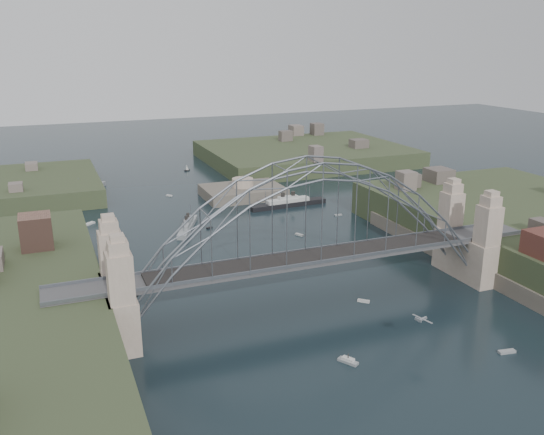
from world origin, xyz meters
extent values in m
plane|color=black|center=(0.00, 0.00, 0.00)|extent=(500.00, 500.00, 0.00)
cube|color=#4C4C4E|center=(0.00, 0.00, 8.00)|extent=(84.00, 6.00, 0.70)
cube|color=slate|center=(0.00, -3.00, 8.55)|extent=(84.00, 0.25, 0.50)
cube|color=slate|center=(0.00, 3.00, 8.55)|extent=(84.00, 0.25, 0.50)
cube|color=black|center=(0.00, 0.00, 8.55)|extent=(55.20, 5.20, 0.35)
cube|color=tan|center=(-31.50, -5.00, 8.85)|extent=(3.40, 3.40, 17.70)
cube|color=tan|center=(-31.50, 5.00, 8.85)|extent=(3.40, 3.40, 17.70)
cube|color=tan|center=(31.50, -5.00, 8.85)|extent=(3.40, 3.40, 17.70)
cube|color=tan|center=(31.50, 5.00, 8.85)|extent=(3.40, 3.40, 17.70)
cube|color=tan|center=(-31.50, 0.00, 4.00)|extent=(4.08, 13.80, 8.00)
cube|color=tan|center=(31.50, 0.00, 4.00)|extent=(4.08, 13.80, 8.00)
cube|color=#5D5549|center=(-35.50, 0.00, 1.00)|extent=(6.00, 70.00, 4.00)
cube|color=#5D5549|center=(35.50, 0.00, 1.00)|extent=(6.00, 70.00, 4.00)
cube|color=#354125|center=(50.00, 110.00, 0.75)|extent=(70.00, 55.00, 9.50)
cube|color=#5D5549|center=(12.00, 70.00, -0.50)|extent=(22.00, 16.00, 7.00)
cylinder|color=tan|center=(12.00, 70.00, 4.20)|extent=(6.00, 6.00, 2.40)
cube|color=#94999C|center=(-9.66, 47.21, 0.36)|extent=(8.42, 15.67, 1.44)
cube|color=#94999C|center=(-9.66, 47.21, 1.44)|extent=(5.03, 8.79, 1.08)
cube|color=#94999C|center=(-9.66, 47.21, 2.24)|extent=(2.70, 4.18, 0.72)
cylinder|color=black|center=(-10.11, 46.17, 2.87)|extent=(0.78, 0.78, 1.44)
cylinder|color=black|center=(-9.21, 48.24, 2.87)|extent=(0.78, 0.78, 1.44)
cylinder|color=slate|center=(-11.59, 42.76, 2.69)|extent=(0.14, 0.14, 3.59)
cylinder|color=slate|center=(-7.72, 51.65, 2.69)|extent=(0.14, 0.14, 3.59)
cube|color=#94999C|center=(-28.01, 92.43, 0.42)|extent=(11.28, 15.32, 1.69)
cube|color=#94999C|center=(-28.01, 92.43, 1.69)|extent=(6.59, 8.69, 1.27)
cube|color=#94999C|center=(-28.01, 92.43, 2.64)|extent=(3.40, 4.22, 0.84)
cylinder|color=black|center=(-28.67, 91.44, 3.37)|extent=(0.84, 0.84, 1.69)
cylinder|color=black|center=(-27.36, 93.41, 3.37)|extent=(0.84, 0.84, 1.69)
cylinder|color=slate|center=(-30.82, 88.22, 3.16)|extent=(0.17, 0.17, 4.22)
cylinder|color=slate|center=(-25.21, 96.64, 3.16)|extent=(0.17, 0.17, 4.22)
cube|color=black|center=(19.97, 56.30, 0.40)|extent=(21.90, 4.33, 1.58)
cube|color=silver|center=(19.97, 56.30, 1.58)|extent=(12.08, 2.97, 1.19)
cube|color=silver|center=(19.97, 56.30, 2.47)|extent=(5.53, 1.97, 0.79)
cylinder|color=black|center=(18.45, 56.20, 3.16)|extent=(1.07, 1.07, 1.58)
cylinder|color=black|center=(21.49, 56.39, 3.16)|extent=(1.07, 1.07, 1.58)
cylinder|color=slate|center=(13.46, 55.89, 2.97)|extent=(0.16, 0.16, 3.95)
cylinder|color=slate|center=(26.48, 56.71, 2.97)|extent=(0.16, 0.16, 3.95)
cube|color=#A0A2A7|center=(7.70, -19.67, 4.80)|extent=(1.77, 0.73, 0.31)
cube|color=#A0A2A7|center=(7.70, -19.67, 4.85)|extent=(1.14, 3.46, 0.07)
cube|color=#A0A2A7|center=(6.85, -19.89, 4.96)|extent=(0.43, 1.10, 0.38)
cube|color=silver|center=(-23.86, 18.22, 0.15)|extent=(2.97, 1.33, 0.45)
cube|color=silver|center=(-23.86, 18.22, 0.55)|extent=(1.82, 1.03, 0.40)
cylinder|color=black|center=(-23.86, 18.22, 1.00)|extent=(0.16, 0.16, 0.70)
cube|color=silver|center=(12.74, 33.11, 0.15)|extent=(1.55, 2.07, 0.45)
cube|color=silver|center=(-3.61, -18.95, 0.15)|extent=(2.29, 2.98, 0.45)
cube|color=silver|center=(-3.61, -18.95, 0.55)|extent=(1.58, 1.91, 0.40)
cylinder|color=black|center=(-3.61, -18.95, 1.00)|extent=(0.16, 0.16, 0.70)
cube|color=silver|center=(28.39, 43.62, 0.15)|extent=(1.97, 0.87, 0.45)
cube|color=silver|center=(-31.08, 59.35, 0.15)|extent=(3.50, 3.26, 0.45)
cube|color=silver|center=(-4.78, 45.73, 0.15)|extent=(1.64, 1.16, 0.45)
cube|color=silver|center=(18.57, -25.06, 0.15)|extent=(2.58, 1.19, 0.45)
cube|color=silver|center=(-7.19, 78.69, 0.15)|extent=(1.62, 1.80, 0.45)
cube|color=silver|center=(34.80, 19.09, 0.15)|extent=(1.65, 2.09, 0.45)
cube|color=silver|center=(5.69, 109.84, 0.15)|extent=(2.16, 1.86, 0.45)
cylinder|color=slate|center=(5.69, 109.84, 1.20)|extent=(0.08, 0.08, 2.20)
cone|color=silver|center=(5.69, 109.84, 1.20)|extent=(1.59, 1.54, 1.92)
cube|color=silver|center=(-38.79, 28.85, 0.15)|extent=(2.11, 2.64, 0.45)
cube|color=silver|center=(8.31, -2.91, 0.15)|extent=(1.94, 1.86, 0.45)
cube|color=silver|center=(33.52, 85.89, 0.15)|extent=(3.21, 2.40, 0.45)
cylinder|color=slate|center=(33.52, 85.89, 1.20)|extent=(0.08, 0.08, 2.20)
cone|color=silver|center=(33.52, 85.89, 1.20)|extent=(1.57, 1.48, 1.92)
camera|label=1|loc=(-39.50, -80.20, 42.30)|focal=38.24mm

